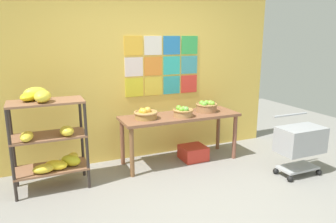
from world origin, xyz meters
The scene contains 9 objects.
ground centered at (0.00, 0.00, 0.00)m, with size 9.68×9.68×0.00m, color gray.
back_wall_with_art centered at (0.00, 1.87, 1.33)m, with size 4.38×0.07×2.66m.
banana_shelf_unit centered at (-1.39, 1.27, 0.71)m, with size 0.85×0.52×1.24m.
display_table centered at (0.41, 1.41, 0.63)m, with size 1.74×0.58×0.72m.
fruit_basket_centre centered at (-0.12, 1.41, 0.79)m, with size 0.33×0.33×0.16m.
fruit_basket_right centered at (0.41, 1.30, 0.79)m, with size 0.29×0.29×0.16m.
fruit_basket_back_left centered at (0.87, 1.43, 0.79)m, with size 0.33×0.33×0.18m.
produce_crate_under_table centered at (0.63, 1.39, 0.10)m, with size 0.37×0.35×0.21m, color red.
shopping_cart centered at (1.67, 0.35, 0.46)m, with size 0.61×0.41×0.80m.
Camera 1 is at (-1.52, -2.57, 1.82)m, focal length 33.57 mm.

